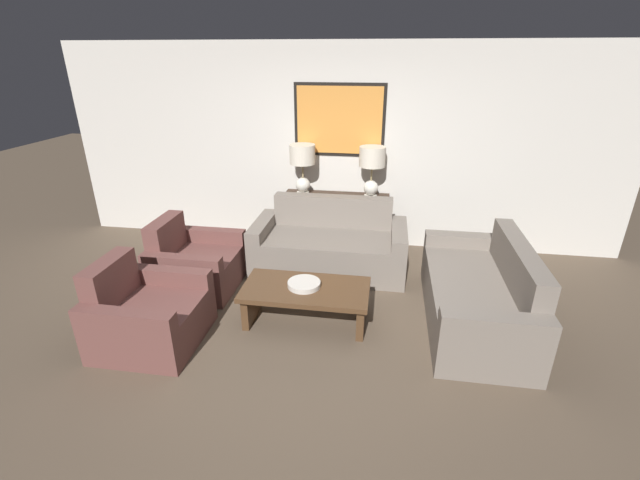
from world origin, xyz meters
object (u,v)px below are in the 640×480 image
object	(u,v)px
console_table	(336,222)
armchair_near_back_wall	(195,264)
couch_by_side	(479,296)
table_lamp_right	(372,164)
couch_by_back_wall	(330,247)
armchair_near_camera	(148,315)
decorative_bowl	(304,284)
coffee_table	(306,296)
table_lamp_left	(303,161)

from	to	relation	value
console_table	armchair_near_back_wall	xyz separation A→B (m)	(-1.46, -1.33, -0.11)
couch_by_side	armchair_near_back_wall	distance (m)	3.09
table_lamp_right	couch_by_back_wall	world-z (taller)	table_lamp_right
couch_by_back_wall	couch_by_side	world-z (taller)	same
armchair_near_back_wall	couch_by_side	bearing A→B (deg)	-4.69
armchair_near_camera	table_lamp_right	bearing A→B (deg)	51.17
console_table	decorative_bowl	world-z (taller)	console_table
console_table	armchair_near_camera	bearing A→B (deg)	-121.57
coffee_table	armchair_near_camera	xyz separation A→B (m)	(-1.39, -0.52, -0.02)
coffee_table	decorative_bowl	bearing A→B (deg)	135.25
coffee_table	armchair_near_camera	world-z (taller)	armchair_near_camera
table_lamp_left	couch_by_back_wall	distance (m)	1.20
couch_by_back_wall	couch_by_side	bearing A→B (deg)	-30.13
couch_by_back_wall	couch_by_side	distance (m)	1.87
coffee_table	armchair_near_back_wall	world-z (taller)	armchair_near_back_wall
couch_by_side	coffee_table	size ratio (longest dim) A/B	1.49
coffee_table	decorative_bowl	world-z (taller)	decorative_bowl
coffee_table	table_lamp_left	bearing A→B (deg)	101.57
couch_by_side	coffee_table	world-z (taller)	couch_by_side
table_lamp_right	decorative_bowl	xyz separation A→B (m)	(-0.54, -1.84, -0.78)
table_lamp_left	armchair_near_camera	world-z (taller)	table_lamp_left
decorative_bowl	armchair_near_back_wall	xyz separation A→B (m)	(-1.37, 0.50, -0.14)
table_lamp_right	couch_by_side	world-z (taller)	table_lamp_right
table_lamp_right	console_table	bearing A→B (deg)	-180.00
couch_by_side	armchair_near_back_wall	bearing A→B (deg)	175.31
console_table	table_lamp_left	size ratio (longest dim) A/B	2.13
table_lamp_left	coffee_table	size ratio (longest dim) A/B	0.53
decorative_bowl	armchair_near_back_wall	size ratio (longest dim) A/B	0.36
decorative_bowl	couch_by_back_wall	bearing A→B (deg)	85.61
table_lamp_right	decorative_bowl	bearing A→B (deg)	-106.49
couch_by_back_wall	armchair_near_camera	size ratio (longest dim) A/B	2.06
decorative_bowl	coffee_table	bearing A→B (deg)	-44.75
console_table	couch_by_side	world-z (taller)	couch_by_side
couch_by_side	armchair_near_camera	size ratio (longest dim) A/B	2.06
table_lamp_left	table_lamp_right	xyz separation A→B (m)	(0.91, 0.00, 0.00)
couch_by_side	decorative_bowl	bearing A→B (deg)	-171.61
couch_by_back_wall	armchair_near_back_wall	distance (m)	1.61
armchair_near_back_wall	armchair_near_camera	bearing A→B (deg)	-90.00
table_lamp_right	coffee_table	world-z (taller)	table_lamp_right
couch_by_back_wall	armchair_near_camera	distance (m)	2.27
console_table	armchair_near_back_wall	distance (m)	1.98
couch_by_side	armchair_near_camera	distance (m)	3.18
couch_by_back_wall	armchair_near_camera	world-z (taller)	couch_by_back_wall
couch_by_back_wall	armchair_near_back_wall	size ratio (longest dim) A/B	2.06
decorative_bowl	console_table	bearing A→B (deg)	87.15
coffee_table	decorative_bowl	xyz separation A→B (m)	(-0.02, 0.02, 0.12)
decorative_bowl	armchair_near_camera	size ratio (longest dim) A/B	0.36
table_lamp_left	couch_by_side	world-z (taller)	table_lamp_left
couch_by_side	table_lamp_right	bearing A→B (deg)	126.27
couch_by_back_wall	armchair_near_back_wall	xyz separation A→B (m)	(-1.46, -0.69, -0.02)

